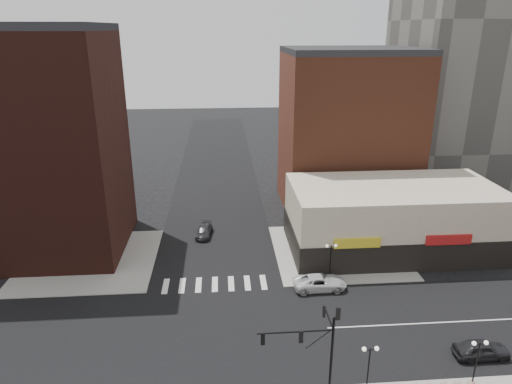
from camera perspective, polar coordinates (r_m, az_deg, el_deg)
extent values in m
plane|color=black|center=(42.03, -5.10, -17.23)|extent=(240.00, 240.00, 0.00)
cube|color=black|center=(42.02, -5.10, -17.21)|extent=(200.00, 14.00, 0.02)
cube|color=black|center=(42.02, -5.10, -17.21)|extent=(14.00, 200.00, 0.02)
cube|color=gray|center=(56.44, -20.04, -8.01)|extent=(15.00, 15.00, 0.12)
cube|color=gray|center=(55.94, 10.13, -7.29)|extent=(15.00, 15.00, 0.12)
cube|color=#391812|center=(57.21, -24.85, 5.08)|extent=(16.00, 15.00, 25.00)
cube|color=brown|center=(67.13, 11.33, 7.17)|extent=(18.00, 15.00, 22.00)
cube|color=beige|center=(56.68, 16.64, -3.09)|extent=(24.00, 12.00, 8.00)
cube|color=black|center=(57.58, 16.41, -5.20)|extent=(24.20, 12.20, 3.40)
cylinder|color=black|center=(34.21, 9.39, -20.02)|extent=(0.18, 0.18, 7.00)
cylinder|color=black|center=(32.20, 4.94, -17.03)|extent=(5.20, 0.11, 0.11)
cylinder|color=black|center=(32.89, 7.79, -17.79)|extent=(1.72, 0.06, 1.46)
cylinder|color=black|center=(33.85, 9.03, -15.16)|extent=(0.11, 3.00, 0.11)
cube|color=black|center=(32.20, 0.86, -17.84)|extent=(0.28, 0.18, 0.95)
sphere|color=red|center=(32.01, 0.86, -17.41)|extent=(0.16, 0.16, 0.16)
cube|color=black|center=(32.50, 5.65, -17.54)|extent=(0.28, 0.18, 0.95)
sphere|color=red|center=(32.32, 5.67, -17.12)|extent=(0.16, 0.16, 0.16)
cube|color=black|center=(35.11, 8.50, -14.50)|extent=(0.18, 0.28, 0.95)
sphere|color=red|center=(34.95, 8.53, -14.09)|extent=(0.16, 0.16, 0.16)
cube|color=black|center=(31.98, 10.23, -14.73)|extent=(0.28, 0.18, 0.95)
sphere|color=red|center=(31.81, 10.26, -14.28)|extent=(0.16, 0.16, 0.16)
cylinder|color=black|center=(35.93, 13.83, -20.99)|extent=(0.11, 0.11, 4.00)
cylinder|color=black|center=(34.73, 14.10, -18.61)|extent=(0.90, 0.06, 0.06)
sphere|color=white|center=(34.54, 13.37, -18.57)|extent=(0.32, 0.32, 0.32)
sphere|color=white|center=(34.80, 14.86, -18.38)|extent=(0.32, 0.32, 0.32)
cylinder|color=black|center=(38.93, 25.76, -18.98)|extent=(0.11, 0.11, 4.00)
cylinder|color=black|center=(37.83, 26.20, -16.70)|extent=(0.90, 0.06, 0.06)
sphere|color=white|center=(37.56, 25.61, -16.69)|extent=(0.32, 0.32, 0.32)
sphere|color=white|center=(37.99, 26.83, -16.46)|extent=(0.32, 0.32, 0.32)
cylinder|color=black|center=(48.84, 9.27, -8.75)|extent=(0.11, 0.11, 4.00)
cylinder|color=black|center=(47.97, 9.39, -6.75)|extent=(0.90, 0.06, 0.06)
sphere|color=white|center=(47.83, 8.87, -6.68)|extent=(0.32, 0.32, 0.32)
sphere|color=white|center=(48.03, 9.92, -6.62)|extent=(0.32, 0.32, 0.32)
sphere|color=gray|center=(39.94, 25.31, -20.91)|extent=(0.61, 0.61, 0.61)
imported|color=silver|center=(47.96, 7.99, -11.13)|extent=(5.51, 2.65, 1.51)
imported|color=black|center=(43.10, 26.35, -17.21)|extent=(4.47, 1.82, 1.52)
imported|color=black|center=(59.19, -6.49, -4.90)|extent=(2.34, 4.60, 1.28)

